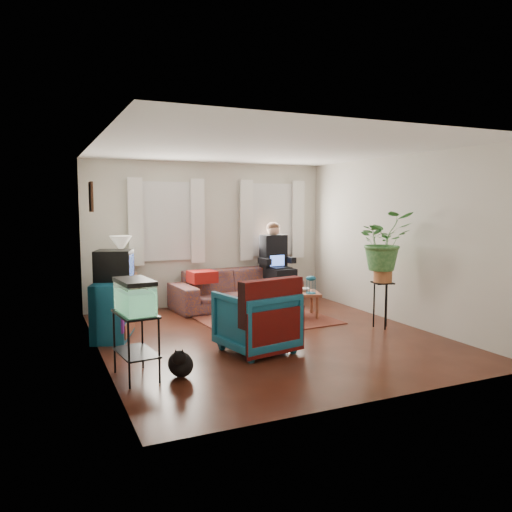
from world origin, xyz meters
name	(u,v)px	position (x,y,z in m)	size (l,w,h in m)	color
floor	(268,336)	(0.00, 0.00, 0.00)	(4.50, 5.00, 0.01)	#4F2B14
ceiling	(268,149)	(0.00, 0.00, 2.60)	(4.50, 5.00, 0.01)	white
wall_back	(209,234)	(0.00, 2.50, 1.30)	(4.50, 0.01, 2.60)	silver
wall_front	(384,264)	(0.00, -2.50, 1.30)	(4.50, 0.01, 2.60)	silver
wall_left	(98,251)	(-2.25, 0.00, 1.30)	(0.01, 5.00, 2.60)	silver
wall_right	(398,240)	(2.25, 0.00, 1.30)	(0.01, 5.00, 2.60)	silver
window_left	(166,221)	(-0.80, 2.48, 1.55)	(1.08, 0.04, 1.38)	white
window_right	(271,220)	(1.25, 2.48, 1.55)	(1.08, 0.04, 1.38)	white
curtains_left	(168,221)	(-0.80, 2.40, 1.55)	(1.36, 0.06, 1.50)	white
curtains_right	(273,220)	(1.25, 2.40, 1.55)	(1.36, 0.06, 1.50)	white
picture_frame	(92,197)	(-2.21, 0.85, 1.95)	(0.04, 0.32, 0.40)	#3D2616
area_rug	(266,320)	(0.40, 0.89, 0.01)	(2.00, 1.60, 0.01)	brown
sofa	(237,282)	(0.36, 2.05, 0.45)	(2.31, 0.91, 0.91)	brown
seated_person	(276,266)	(1.19, 2.12, 0.69)	(0.58, 0.71, 1.38)	black
side_table	(122,295)	(-1.65, 2.12, 0.35)	(0.48, 0.48, 0.70)	#432D19
table_lamp	(121,256)	(-1.65, 2.12, 1.00)	(0.36, 0.36, 0.64)	white
dresser	(113,310)	(-1.99, 0.82, 0.40)	(0.44, 0.88, 0.79)	#115769
crt_tv	(114,265)	(-1.94, 0.90, 1.01)	(0.49, 0.44, 0.42)	black
aquarium_stand	(136,346)	(-2.00, -0.94, 0.35)	(0.35, 0.63, 0.71)	black
aquarium	(135,296)	(-2.00, -0.94, 0.89)	(0.32, 0.58, 0.37)	#7FD899
black_cat	(180,361)	(-1.56, -1.11, 0.17)	(0.26, 0.40, 0.34)	black
armchair	(256,318)	(-0.43, -0.57, 0.43)	(0.83, 0.78, 0.86)	#125B6C
serape_throw	(272,308)	(-0.37, -0.90, 0.61)	(0.86, 0.20, 0.71)	#9E0A0A
coffee_table	(288,305)	(0.82, 0.95, 0.21)	(1.00, 0.55, 0.42)	brown
cup_a	(275,291)	(0.58, 0.93, 0.46)	(0.11, 0.11, 0.09)	white
cup_b	(293,291)	(0.82, 0.78, 0.46)	(0.09, 0.09, 0.09)	beige
bowl	(304,290)	(1.11, 0.95, 0.44)	(0.20, 0.20, 0.05)	white
snack_tray	(271,290)	(0.61, 1.16, 0.43)	(0.31, 0.31, 0.04)	#B21414
birdcage	(311,284)	(1.11, 0.71, 0.56)	(0.16, 0.16, 0.29)	#115B6B
plant_stand	(382,305)	(1.78, -0.25, 0.35)	(0.29, 0.29, 0.69)	black
potted_plant	(383,250)	(1.78, -0.25, 1.17)	(0.79, 0.69, 0.88)	#599947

